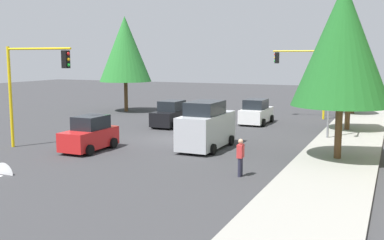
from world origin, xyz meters
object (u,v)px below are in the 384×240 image
tree_roadside_near (342,45)px  delivery_van_silver (206,127)px  car_red (90,135)px  tree_roadside_mid (350,59)px  car_white (256,113)px  tree_opposite_side (125,49)px  pedestrian_crossing (240,156)px  traffic_signal_near_right (33,77)px  street_lamp_curbside (329,72)px  car_black (171,115)px  tree_roadside_far (354,69)px  traffic_signal_far_left (304,70)px

tree_roadside_near → delivery_van_silver: (-0.27, -7.37, -4.61)m
car_red → tree_roadside_mid: bearing=135.5°
tree_roadside_mid → car_white: (-1.07, -7.02, -4.26)m
tree_opposite_side → pedestrian_crossing: 26.53m
traffic_signal_near_right → tree_roadside_near: (-4.00, 16.23, 1.73)m
tree_roadside_near → car_red: (2.94, -13.23, -5.00)m
street_lamp_curbside → tree_opposite_side: bearing=-112.6°
car_red → car_black: size_ratio=0.97×
tree_roadside_far → delivery_van_silver: (19.73, -6.37, -2.95)m
traffic_signal_near_right → pedestrian_crossing: traffic_signal_near_right is taller
street_lamp_curbside → car_black: 12.34m
delivery_van_silver → tree_roadside_mid: bearing=144.7°
tree_roadside_near → tree_roadside_far: size_ratio=1.38×
car_white → car_black: bearing=-53.8°
tree_roadside_near → car_white: 14.28m
tree_roadside_near → tree_roadside_far: bearing=-177.1°
tree_opposite_side → delivery_van_silver: 20.26m
car_red → delivery_van_silver: bearing=118.7°
car_black → car_white: 6.88m
tree_roadside_far → street_lamp_curbside: bearing=-1.2°
traffic_signal_near_right → car_white: bearing=150.0°
car_black → traffic_signal_near_right: bearing=-16.0°
tree_roadside_near → pedestrian_crossing: tree_roadside_near is taller
traffic_signal_near_right → tree_roadside_mid: (-14.00, 15.73, 1.00)m
street_lamp_curbside → car_red: street_lamp_curbside is taller
street_lamp_curbside → car_black: (-1.40, -11.77, -3.45)m
delivery_van_silver → pedestrian_crossing: size_ratio=2.82×
traffic_signal_near_right → street_lamp_curbside: 17.76m
tree_opposite_side → car_black: size_ratio=2.43×
tree_roadside_near → delivery_van_silver: tree_roadside_near is taller
traffic_signal_far_left → tree_roadside_far: 5.49m
delivery_van_silver → car_red: (3.21, -5.86, -0.39)m
car_red → tree_opposite_side: bearing=-154.0°
tree_opposite_side → pedestrian_crossing: size_ratio=5.39×
tree_roadside_near → tree_roadside_far: tree_roadside_near is taller
traffic_signal_far_left → car_black: (8.99, -8.30, -3.29)m
delivery_van_silver → car_red: bearing=-61.3°
traffic_signal_far_left → car_white: bearing=-29.2°
traffic_signal_near_right → car_black: bearing=164.0°
traffic_signal_near_right → delivery_van_silver: (-4.27, 8.86, -2.88)m
tree_roadside_mid → pedestrian_crossing: bearing=-11.7°
tree_roadside_far → tree_roadside_near: bearing=2.9°
street_lamp_curbside → tree_roadside_near: (5.61, 1.30, 1.54)m
car_white → street_lamp_curbside: bearing=48.7°
street_lamp_curbside → tree_roadside_near: bearing=13.0°
traffic_signal_near_right → tree_roadside_mid: tree_roadside_mid is taller
street_lamp_curbside → car_black: size_ratio=1.85×
tree_opposite_side → traffic_signal_near_right: bearing=16.3°
tree_roadside_far → car_black: size_ratio=1.72×
tree_roadside_near → car_black: size_ratio=2.37×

